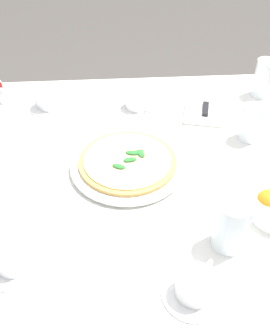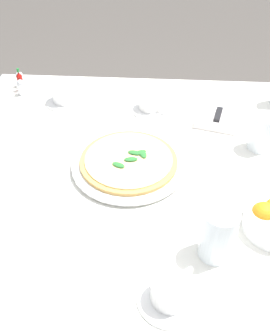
% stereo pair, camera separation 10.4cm
% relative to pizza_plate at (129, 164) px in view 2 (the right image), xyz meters
% --- Properties ---
extents(ground_plane, '(8.00, 8.00, 0.00)m').
position_rel_pizza_plate_xyz_m(ground_plane, '(-0.05, -0.04, -0.74)').
color(ground_plane, '#4C4742').
extents(dining_table, '(1.11, 1.11, 0.73)m').
position_rel_pizza_plate_xyz_m(dining_table, '(-0.05, -0.04, -0.14)').
color(dining_table, white).
rests_on(dining_table, ground_plane).
extents(pizza_plate, '(0.31, 0.31, 0.02)m').
position_rel_pizza_plate_xyz_m(pizza_plate, '(0.00, 0.00, 0.00)').
color(pizza_plate, white).
rests_on(pizza_plate, dining_table).
extents(pizza, '(0.26, 0.26, 0.02)m').
position_rel_pizza_plate_xyz_m(pizza, '(0.00, -0.00, 0.01)').
color(pizza, tan).
rests_on(pizza, pizza_plate).
extents(coffee_cup_center_back, '(0.13, 0.13, 0.06)m').
position_rel_pizza_plate_xyz_m(coffee_cup_center_back, '(-0.39, -0.11, 0.01)').
color(coffee_cup_center_back, white).
rests_on(coffee_cup_center_back, dining_table).
extents(coffee_cup_far_right, '(0.13, 0.13, 0.06)m').
position_rel_pizza_plate_xyz_m(coffee_cup_far_right, '(0.30, -0.05, 0.01)').
color(coffee_cup_far_right, white).
rests_on(coffee_cup_far_right, dining_table).
extents(coffee_cup_near_left, '(0.13, 0.13, 0.06)m').
position_rel_pizza_plate_xyz_m(coffee_cup_near_left, '(-0.30, 0.25, 0.01)').
color(coffee_cup_near_left, white).
rests_on(coffee_cup_near_left, dining_table).
extents(coffee_cup_near_right, '(0.13, 0.13, 0.07)m').
position_rel_pizza_plate_xyz_m(coffee_cup_near_right, '(0.32, 0.24, 0.02)').
color(coffee_cup_near_right, white).
rests_on(coffee_cup_near_right, dining_table).
extents(water_glass_far_left, '(0.07, 0.07, 0.11)m').
position_rel_pizza_plate_xyz_m(water_glass_far_left, '(0.11, -0.37, 0.04)').
color(water_glass_far_left, white).
rests_on(water_glass_far_left, dining_table).
extents(water_glass_left_edge, '(0.07, 0.07, 0.13)m').
position_rel_pizza_plate_xyz_m(water_glass_left_edge, '(-0.27, -0.21, 0.04)').
color(water_glass_left_edge, white).
rests_on(water_glass_left_edge, dining_table).
extents(napkin_folded, '(0.25, 0.18, 0.02)m').
position_rel_pizza_plate_xyz_m(napkin_folded, '(0.29, -0.27, -0.00)').
color(napkin_folded, white).
rests_on(napkin_folded, dining_table).
extents(dinner_knife, '(0.19, 0.07, 0.01)m').
position_rel_pizza_plate_xyz_m(dinner_knife, '(0.29, -0.28, 0.01)').
color(dinner_knife, silver).
rests_on(dinner_knife, napkin_folded).
extents(hot_sauce_bottle, '(0.02, 0.02, 0.08)m').
position_rel_pizza_plate_xyz_m(hot_sauce_bottle, '(0.39, 0.41, 0.02)').
color(hot_sauce_bottle, '#B7140F').
rests_on(hot_sauce_bottle, dining_table).
extents(salt_shaker, '(0.03, 0.03, 0.06)m').
position_rel_pizza_plate_xyz_m(salt_shaker, '(0.42, 0.42, 0.01)').
color(salt_shaker, white).
rests_on(salt_shaker, dining_table).
extents(pepper_shaker, '(0.03, 0.03, 0.06)m').
position_rel_pizza_plate_xyz_m(pepper_shaker, '(0.36, 0.40, 0.01)').
color(pepper_shaker, white).
rests_on(pepper_shaker, dining_table).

